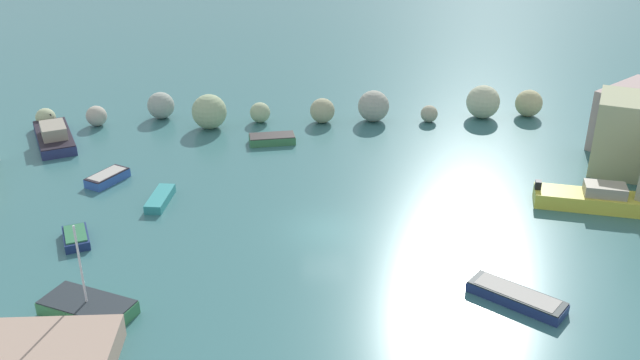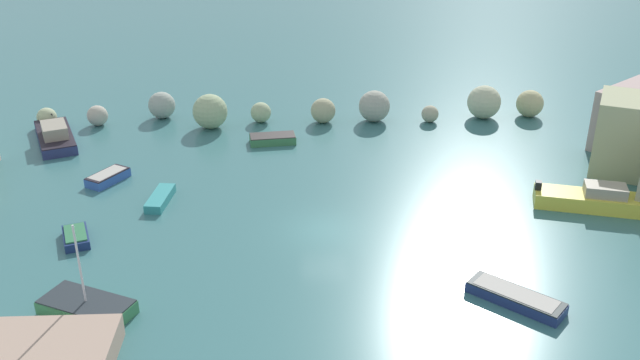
# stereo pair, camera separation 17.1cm
# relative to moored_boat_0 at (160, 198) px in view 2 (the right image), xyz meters

# --- Properties ---
(cove_water) EXTENTS (160.00, 160.00, 0.00)m
(cove_water) POSITION_rel_moored_boat_0_xyz_m (9.63, -3.87, -0.26)
(cove_water) COLOR #386D6E
(cove_water) RESTS_ON ground
(rock_breakwater) EXTENTS (39.81, 4.88, 2.66)m
(rock_breakwater) POSITION_rel_moored_boat_0_xyz_m (10.89, 13.66, 0.88)
(rock_breakwater) COLOR #ABB689
(rock_breakwater) RESTS_ON ground
(moored_boat_0) EXTENTS (1.43, 3.30, 0.53)m
(moored_boat_0) POSITION_rel_moored_boat_0_xyz_m (0.00, 0.00, 0.00)
(moored_boat_0) COLOR teal
(moored_boat_0) RESTS_ON cove_water
(moored_boat_1) EXTENTS (3.44, 1.84, 0.62)m
(moored_boat_1) POSITION_rel_moored_boat_0_xyz_m (6.61, 9.28, 0.05)
(moored_boat_1) COLOR #3B7B4A
(moored_boat_1) RESTS_ON cove_water
(moored_boat_2) EXTENTS (4.72, 7.09, 1.59)m
(moored_boat_2) POSITION_rel_moored_boat_0_xyz_m (-9.22, 10.19, 0.30)
(moored_boat_2) COLOR navy
(moored_boat_2) RESTS_ON cove_water
(moored_boat_3) EXTENTS (4.65, 3.60, 4.54)m
(moored_boat_3) POSITION_rel_moored_boat_0_xyz_m (-1.49, -11.03, 0.09)
(moored_boat_3) COLOR #39804E
(moored_boat_3) RESTS_ON cove_water
(moored_boat_4) EXTENTS (2.02, 2.72, 0.56)m
(moored_boat_4) POSITION_rel_moored_boat_0_xyz_m (-3.78, -4.44, 0.00)
(moored_boat_4) COLOR navy
(moored_boat_4) RESTS_ON cove_water
(moored_boat_6) EXTENTS (2.58, 3.06, 0.63)m
(moored_boat_6) POSITION_rel_moored_boat_0_xyz_m (-3.83, 3.15, 0.06)
(moored_boat_6) COLOR #345BB0
(moored_boat_6) RESTS_ON cove_water
(moored_boat_7) EXTENTS (4.24, 4.05, 0.57)m
(moored_boat_7) POSITION_rel_moored_boat_0_xyz_m (18.08, -11.21, 0.04)
(moored_boat_7) COLOR navy
(moored_boat_7) RESTS_ON cove_water
(moored_boat_8) EXTENTS (6.48, 3.55, 1.55)m
(moored_boat_8) POSITION_rel_moored_boat_0_xyz_m (25.49, -1.99, 0.31)
(moored_boat_8) COLOR #DACE42
(moored_boat_8) RESTS_ON cove_water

